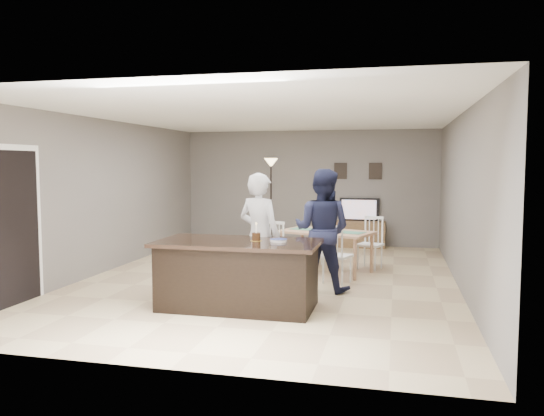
% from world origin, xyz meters
% --- Properties ---
extents(floor, '(8.00, 8.00, 0.00)m').
position_xyz_m(floor, '(0.00, 0.00, 0.00)').
color(floor, tan).
rests_on(floor, ground).
extents(room_shell, '(8.00, 8.00, 8.00)m').
position_xyz_m(room_shell, '(0.00, 0.00, 1.68)').
color(room_shell, slate).
rests_on(room_shell, floor).
extents(kitchen_island, '(2.15, 1.10, 0.90)m').
position_xyz_m(kitchen_island, '(0.00, -1.80, 0.45)').
color(kitchen_island, black).
rests_on(kitchen_island, floor).
extents(tv_console, '(1.20, 0.40, 0.60)m').
position_xyz_m(tv_console, '(1.20, 3.77, 0.30)').
color(tv_console, brown).
rests_on(tv_console, floor).
extents(television, '(0.91, 0.12, 0.53)m').
position_xyz_m(television, '(1.20, 3.84, 0.86)').
color(television, black).
rests_on(television, tv_console).
extents(tv_screen_glow, '(0.78, 0.00, 0.78)m').
position_xyz_m(tv_screen_glow, '(1.20, 3.76, 0.87)').
color(tv_screen_glow, orange).
rests_on(tv_screen_glow, tv_console).
extents(picture_frames, '(1.10, 0.02, 0.38)m').
position_xyz_m(picture_frames, '(1.15, 3.98, 1.75)').
color(picture_frames, black).
rests_on(picture_frames, room_shell).
extents(doorway, '(0.00, 2.10, 2.65)m').
position_xyz_m(doorway, '(-2.99, -2.30, 1.26)').
color(doorway, black).
rests_on(doorway, floor).
extents(woman, '(0.76, 0.62, 1.79)m').
position_xyz_m(woman, '(0.15, -1.25, 0.90)').
color(woman, silver).
rests_on(woman, floor).
extents(man, '(1.02, 0.86, 1.84)m').
position_xyz_m(man, '(0.95, -0.55, 0.92)').
color(man, '#161932').
rests_on(man, floor).
extents(birthday_cake, '(0.15, 0.15, 0.24)m').
position_xyz_m(birthday_cake, '(0.23, -1.74, 0.96)').
color(birthday_cake, gold).
rests_on(birthday_cake, kitchen_island).
extents(plate_stack, '(0.23, 0.23, 0.04)m').
position_xyz_m(plate_stack, '(0.54, -1.74, 0.92)').
color(plate_stack, white).
rests_on(plate_stack, kitchen_island).
extents(dining_table, '(1.99, 2.16, 0.95)m').
position_xyz_m(dining_table, '(0.84, 0.81, 0.61)').
color(dining_table, tan).
rests_on(dining_table, floor).
extents(floor_lamp, '(0.31, 0.31, 2.04)m').
position_xyz_m(floor_lamp, '(-0.66, 2.87, 1.58)').
color(floor_lamp, black).
rests_on(floor_lamp, floor).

